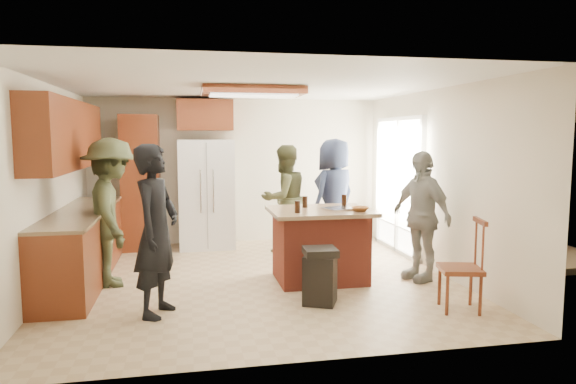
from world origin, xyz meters
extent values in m
plane|color=tan|center=(0.00, 0.00, 0.00)|extent=(5.00, 5.00, 0.00)
plane|color=white|center=(0.00, 0.00, 2.50)|extent=(5.00, 5.00, 0.00)
plane|color=beige|center=(0.00, 2.50, 1.25)|extent=(5.00, 0.00, 5.00)
plane|color=beige|center=(0.00, -2.50, 1.25)|extent=(5.00, 0.00, 5.00)
plane|color=beige|center=(-2.50, 0.00, 1.25)|extent=(0.00, 5.00, 5.00)
plane|color=beige|center=(2.50, 0.00, 1.25)|extent=(0.00, 5.00, 5.00)
cube|color=white|center=(2.48, 1.20, 1.05)|extent=(0.02, 1.60, 2.10)
cube|color=white|center=(2.46, 1.20, 1.05)|extent=(0.08, 1.72, 2.10)
cube|color=maroon|center=(0.00, 0.20, 2.44)|extent=(1.30, 0.70, 0.10)
cube|color=white|center=(0.00, 0.20, 2.38)|extent=(1.10, 0.50, 0.02)
cube|color=olive|center=(4.00, 1.20, -0.05)|extent=(3.00, 3.00, 0.10)
cube|color=#593319|center=(4.70, 1.80, 1.00)|extent=(1.40, 1.60, 2.00)
imported|color=black|center=(-1.18, -1.08, 0.89)|extent=(0.68, 0.78, 1.79)
imported|color=#343620|center=(0.66, 1.54, 0.86)|extent=(0.98, 0.83, 1.72)
imported|color=#1B2136|center=(1.45, 1.36, 0.91)|extent=(1.06, 0.99, 1.82)
imported|color=gray|center=(2.09, -0.38, 0.84)|extent=(0.78, 1.09, 1.68)
imported|color=#363B22|center=(-1.78, 0.13, 0.92)|extent=(0.78, 1.28, 1.84)
cube|color=maroon|center=(-2.20, 0.40, 0.44)|extent=(0.60, 3.00, 0.88)
cube|color=#846B4C|center=(-2.20, 0.40, 0.90)|extent=(0.64, 3.00, 0.04)
cube|color=maroon|center=(-2.33, 0.40, 1.88)|extent=(0.35, 3.00, 0.85)
cube|color=maroon|center=(-1.60, 2.20, 1.10)|extent=(0.60, 0.60, 2.20)
cube|color=maroon|center=(-0.55, 2.20, 2.20)|extent=(0.90, 0.60, 0.50)
cube|color=white|center=(-0.55, 2.12, 0.90)|extent=(0.90, 0.72, 1.80)
cube|color=gray|center=(-0.55, 1.75, 0.90)|extent=(0.01, 0.01, 1.71)
cylinder|color=silver|center=(-0.65, 1.73, 0.99)|extent=(0.02, 0.02, 0.70)
cylinder|color=silver|center=(-0.45, 1.73, 0.99)|extent=(0.02, 0.02, 0.70)
cube|color=maroon|center=(0.81, -0.18, 0.44)|extent=(1.10, 0.85, 0.88)
cube|color=#917054|center=(0.81, -0.18, 0.91)|extent=(1.28, 1.03, 0.05)
cube|color=silver|center=(1.06, -0.23, 0.94)|extent=(0.49, 0.43, 0.02)
imported|color=brown|center=(1.26, -0.43, 0.96)|extent=(0.24, 0.24, 0.05)
cylinder|color=black|center=(0.46, -0.43, 1.01)|extent=(0.07, 0.07, 0.15)
cylinder|color=black|center=(0.65, 0.02, 1.01)|extent=(0.07, 0.07, 0.15)
cylinder|color=black|center=(1.21, 0.09, 1.01)|extent=(0.07, 0.07, 0.15)
cube|color=black|center=(0.58, -1.08, 0.28)|extent=(0.45, 0.45, 0.55)
cube|color=black|center=(0.58, -1.08, 0.59)|extent=(0.38, 0.38, 0.08)
cube|color=maroon|center=(1.99, -1.58, 0.45)|extent=(0.51, 0.51, 0.05)
cylinder|color=maroon|center=(1.78, -1.70, 0.22)|extent=(0.04, 0.04, 0.44)
cylinder|color=maroon|center=(2.11, -1.79, 0.22)|extent=(0.04, 0.04, 0.44)
cylinder|color=maroon|center=(1.86, -1.37, 0.22)|extent=(0.04, 0.04, 0.44)
cylinder|color=maroon|center=(2.19, -1.46, 0.22)|extent=(0.04, 0.04, 0.44)
cube|color=maroon|center=(2.17, -1.63, 0.97)|extent=(0.14, 0.40, 0.05)
cylinder|color=maroon|center=(2.14, -1.74, 0.72)|extent=(0.03, 0.03, 0.50)
cylinder|color=maroon|center=(2.20, -1.51, 0.72)|extent=(0.03, 0.03, 0.50)
camera|label=1|loc=(-0.85, -6.47, 1.87)|focal=32.00mm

